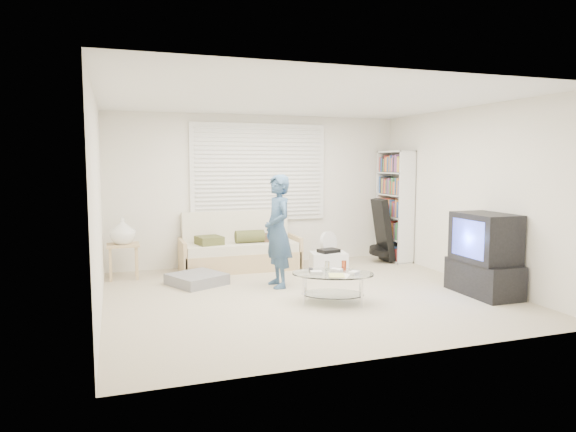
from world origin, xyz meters
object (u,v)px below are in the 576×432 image
object	(u,v)px
tv_unit	(484,255)
coffee_table	(333,279)
bookshelf	(394,206)
futon_sofa	(240,250)

from	to	relation	value
tv_unit	coffee_table	xyz separation A→B (m)	(-2.01, 0.27, -0.22)
bookshelf	tv_unit	size ratio (longest dim) A/B	1.80
futon_sofa	bookshelf	distance (m)	2.83
futon_sofa	coffee_table	size ratio (longest dim) A/B	1.61
bookshelf	tv_unit	world-z (taller)	bookshelf
tv_unit	coffee_table	size ratio (longest dim) A/B	0.91
bookshelf	coffee_table	world-z (taller)	bookshelf
coffee_table	tv_unit	bearing A→B (deg)	-7.62
futon_sofa	tv_unit	size ratio (longest dim) A/B	1.78
futon_sofa	bookshelf	xyz separation A→B (m)	(2.75, -0.12, 0.66)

